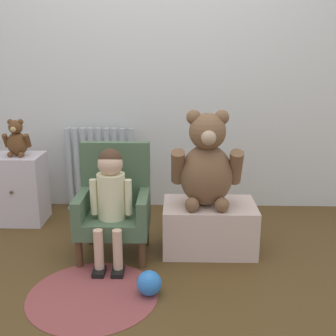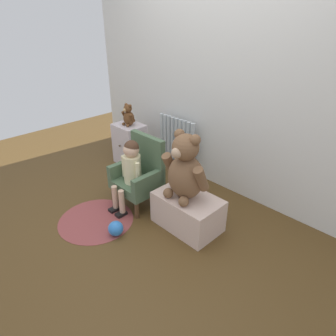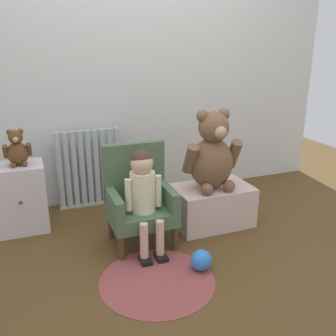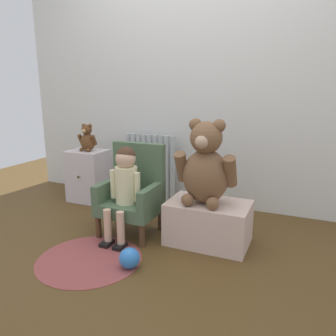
% 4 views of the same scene
% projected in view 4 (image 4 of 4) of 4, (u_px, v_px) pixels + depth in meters
% --- Properties ---
extents(ground_plane, '(6.00, 6.00, 0.00)m').
position_uv_depth(ground_plane, '(129.00, 263.00, 2.16)').
color(ground_plane, '#503819').
extents(back_wall, '(3.80, 0.05, 2.40)m').
position_uv_depth(back_wall, '(197.00, 80.00, 3.05)').
color(back_wall, silver).
rests_on(back_wall, ground_plane).
extents(radiator, '(0.56, 0.05, 0.67)m').
position_uv_depth(radiator, '(150.00, 168.00, 3.32)').
color(radiator, '#ADB6BA').
rests_on(radiator, ground_plane).
extents(small_dresser, '(0.37, 0.32, 0.52)m').
position_uv_depth(small_dresser, '(88.00, 176.00, 3.32)').
color(small_dresser, silver).
rests_on(small_dresser, ground_plane).
extents(child_armchair, '(0.44, 0.38, 0.70)m').
position_uv_depth(child_armchair, '(133.00, 193.00, 2.57)').
color(child_armchair, '#486245').
rests_on(child_armchair, ground_plane).
extents(child_figure, '(0.25, 0.35, 0.71)m').
position_uv_depth(child_figure, '(125.00, 180.00, 2.44)').
color(child_figure, beige).
rests_on(child_figure, ground_plane).
extents(low_bench, '(0.59, 0.38, 0.31)m').
position_uv_depth(low_bench, '(208.00, 223.00, 2.41)').
color(low_bench, beige).
rests_on(low_bench, ground_plane).
extents(large_teddy_bear, '(0.44, 0.31, 0.61)m').
position_uv_depth(large_teddy_bear, '(206.00, 167.00, 2.31)').
color(large_teddy_bear, brown).
rests_on(large_teddy_bear, low_bench).
extents(small_teddy_bear, '(0.20, 0.14, 0.27)m').
position_uv_depth(small_teddy_bear, '(87.00, 139.00, 3.21)').
color(small_teddy_bear, brown).
rests_on(small_teddy_bear, small_dresser).
extents(floor_rug, '(0.70, 0.70, 0.01)m').
position_uv_depth(floor_rug, '(90.00, 259.00, 2.20)').
color(floor_rug, brown).
rests_on(floor_rug, ground_plane).
extents(toy_ball, '(0.14, 0.14, 0.14)m').
position_uv_depth(toy_ball, '(130.00, 258.00, 2.08)').
color(toy_ball, blue).
rests_on(toy_ball, ground_plane).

